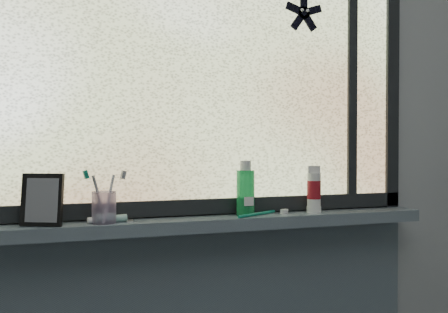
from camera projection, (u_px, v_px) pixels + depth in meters
wall_back at (192, 146)px, 1.67m from camera, size 3.00×0.01×2.50m
windowsill at (198, 224)px, 1.60m from camera, size 1.62×0.14×0.04m
window_pane at (193, 61)px, 1.64m from camera, size 1.50×0.01×1.00m
frame_bottom at (194, 207)px, 1.65m from camera, size 1.60×0.03×0.05m
frame_right at (391, 72)px, 1.89m from camera, size 0.05×0.03×1.10m
frame_mullion at (351, 70)px, 1.83m from camera, size 0.03×0.03×1.00m
starfish_sticker at (304, 13)px, 1.75m from camera, size 0.15×0.02×0.15m
vanity_mirror at (42, 200)px, 1.43m from camera, size 0.14×0.10×0.15m
toothpaste_tube at (110, 218)px, 1.49m from camera, size 0.17×0.07×0.03m
toothbrush_cup at (104, 207)px, 1.49m from camera, size 0.08×0.08×0.09m
toothbrush_lying at (257, 213)px, 1.65m from camera, size 0.21×0.13×0.02m
mouthwash_bottle at (246, 188)px, 1.65m from camera, size 0.06×0.06×0.15m
cream_tube at (314, 188)px, 1.73m from camera, size 0.06×0.06×0.12m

